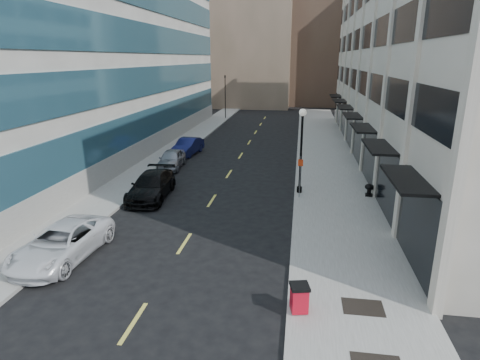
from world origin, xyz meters
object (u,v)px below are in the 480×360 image
(traffic_signal, at_px, (225,78))
(trash_bin, at_px, (299,297))
(urn_planter, at_px, (369,189))
(car_blue_sedan, at_px, (188,147))
(car_white_van, at_px, (62,243))
(lamppost, at_px, (301,143))
(sign_post, at_px, (300,172))
(car_silver_sedan, at_px, (171,159))
(car_black_pickup, at_px, (151,186))

(traffic_signal, relative_size, trash_bin, 6.92)
(trash_bin, distance_m, urn_planter, 13.35)
(car_blue_sedan, distance_m, urn_planter, 17.42)
(car_white_van, height_order, lamppost, lamppost)
(car_blue_sedan, relative_size, urn_planter, 5.76)
(lamppost, xyz_separation_m, sign_post, (0.00, -1.01, -1.55))
(car_silver_sedan, xyz_separation_m, lamppost, (10.10, -5.00, 2.62))
(car_white_van, relative_size, lamppost, 0.98)
(traffic_signal, distance_m, trash_bin, 46.33)
(urn_planter, bearing_deg, sign_post, -167.76)
(traffic_signal, xyz_separation_m, urn_planter, (15.10, -32.08, -5.09))
(urn_planter, bearing_deg, traffic_signal, 115.21)
(car_black_pickup, distance_m, lamppost, 9.70)
(lamppost, relative_size, urn_planter, 6.99)
(traffic_signal, xyz_separation_m, car_black_pickup, (1.67, -34.00, -4.94))
(car_black_pickup, relative_size, lamppost, 0.98)
(car_silver_sedan, relative_size, trash_bin, 4.22)
(car_black_pickup, xyz_separation_m, urn_planter, (13.43, 1.92, -0.15))
(car_silver_sedan, bearing_deg, traffic_signal, 86.65)
(car_white_van, bearing_deg, car_blue_sedan, 93.22)
(trash_bin, bearing_deg, lamppost, 78.14)
(car_blue_sedan, bearing_deg, car_black_pickup, -78.41)
(car_blue_sedan, distance_m, lamppost, 14.26)
(car_silver_sedan, bearing_deg, car_blue_sedan, 85.16)
(trash_bin, height_order, lamppost, lamppost)
(car_blue_sedan, height_order, trash_bin, car_blue_sedan)
(lamppost, relative_size, sign_post, 2.10)
(sign_post, bearing_deg, car_black_pickup, -171.74)
(car_silver_sedan, height_order, sign_post, sign_post)
(car_silver_sedan, height_order, trash_bin, car_silver_sedan)
(traffic_signal, distance_m, car_blue_sedan, 22.84)
(car_silver_sedan, relative_size, lamppost, 0.78)
(sign_post, bearing_deg, lamppost, 92.06)
(car_white_van, xyz_separation_m, car_silver_sedan, (0.00, 15.22, -0.02))
(lamppost, distance_m, urn_planter, 5.09)
(car_white_van, bearing_deg, car_silver_sedan, 93.22)
(car_white_van, distance_m, lamppost, 14.60)
(car_blue_sedan, bearing_deg, sign_post, -39.87)
(car_white_van, distance_m, car_black_pickup, 8.28)
(traffic_signal, distance_m, lamppost, 33.86)
(car_blue_sedan, xyz_separation_m, urn_planter, (14.40, -9.80, -0.12))
(car_black_pickup, relative_size, sign_post, 2.06)
(car_white_van, bearing_deg, urn_planter, 38.39)
(sign_post, bearing_deg, car_blue_sedan, 135.33)
(car_blue_sedan, relative_size, lamppost, 0.82)
(car_white_van, height_order, car_blue_sedan, car_white_van)
(car_blue_sedan, relative_size, trash_bin, 4.44)
(traffic_signal, bearing_deg, car_silver_sedan, -88.51)
(car_blue_sedan, relative_size, sign_post, 1.73)
(car_white_van, xyz_separation_m, car_blue_sedan, (0.00, 19.95, -0.01))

